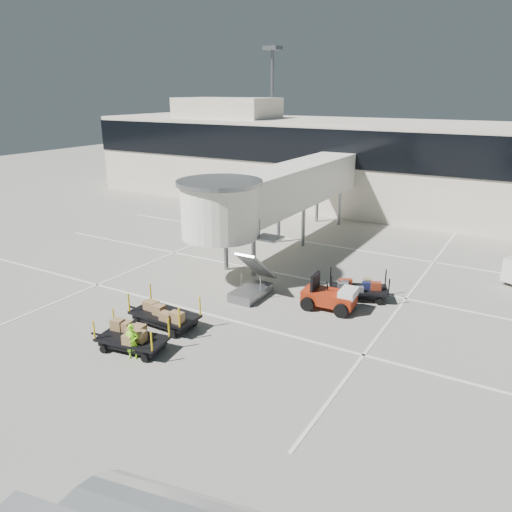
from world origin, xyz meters
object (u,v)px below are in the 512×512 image
object	(u,v)px
box_cart_far	(166,316)
ground_worker	(132,342)
suitcase_cart	(360,289)
belt_loader	(233,197)
box_cart_near	(136,339)
baggage_tug	(330,297)

from	to	relation	value
box_cart_far	ground_worker	bearing A→B (deg)	-74.11
box_cart_far	suitcase_cart	bearing A→B (deg)	50.96
box_cart_far	belt_loader	size ratio (longest dim) A/B	1.00
suitcase_cart	box_cart_near	world-z (taller)	suitcase_cart
box_cart_far	belt_loader	distance (m)	26.83
belt_loader	suitcase_cart	bearing A→B (deg)	-31.74
suitcase_cart	belt_loader	bearing A→B (deg)	115.40
box_cart_near	box_cart_far	size ratio (longest dim) A/B	0.92
box_cart_far	belt_loader	world-z (taller)	belt_loader
ground_worker	belt_loader	distance (m)	29.88
baggage_tug	belt_loader	size ratio (longest dim) A/B	0.69
baggage_tug	belt_loader	xyz separation A→B (m)	(-17.73, 18.27, 0.07)
suitcase_cart	ground_worker	xyz separation A→B (m)	(-6.10, -10.86, 0.23)
box_cart_near	ground_worker	distance (m)	0.71
suitcase_cart	belt_loader	size ratio (longest dim) A/B	0.94
box_cart_near	belt_loader	world-z (taller)	belt_loader
suitcase_cart	box_cart_near	xyz separation A→B (m)	(-6.46, -10.29, 0.01)
box_cart_near	box_cart_far	bearing A→B (deg)	90.22
box_cart_near	baggage_tug	bearing A→B (deg)	47.27
baggage_tug	ground_worker	xyz separation A→B (m)	(-5.23, -8.87, 0.13)
suitcase_cart	ground_worker	size ratio (longest dim) A/B	2.46
box_cart_near	ground_worker	size ratio (longest dim) A/B	2.41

